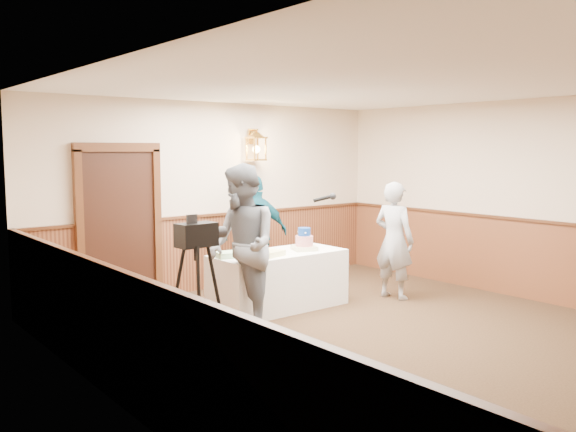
{
  "coord_description": "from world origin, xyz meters",
  "views": [
    {
      "loc": [
        -4.94,
        -4.35,
        2.11
      ],
      "look_at": [
        -0.07,
        1.7,
        1.25
      ],
      "focal_mm": 38.0,
      "sensor_mm": 36.0,
      "label": 1
    }
  ],
  "objects_px": {
    "sheet_cake_green": "(229,255)",
    "sheet_cake_yellow": "(270,253)",
    "tv_camera_rig": "(198,311)",
    "tiered_cake": "(304,241)",
    "baker": "(394,240)",
    "assistant_p": "(256,234)",
    "display_table": "(279,280)",
    "interviewer": "(242,247)"
  },
  "relations": [
    {
      "from": "display_table",
      "to": "sheet_cake_green",
      "type": "height_order",
      "value": "sheet_cake_green"
    },
    {
      "from": "tiered_cake",
      "to": "baker",
      "type": "bearing_deg",
      "value": -22.63
    },
    {
      "from": "assistant_p",
      "to": "sheet_cake_green",
      "type": "bearing_deg",
      "value": 48.21
    },
    {
      "from": "assistant_p",
      "to": "display_table",
      "type": "bearing_deg",
      "value": 82.53
    },
    {
      "from": "sheet_cake_green",
      "to": "baker",
      "type": "distance_m",
      "value": 2.42
    },
    {
      "from": "assistant_p",
      "to": "tv_camera_rig",
      "type": "relative_size",
      "value": 1.2
    },
    {
      "from": "tiered_cake",
      "to": "assistant_p",
      "type": "bearing_deg",
      "value": 96.15
    },
    {
      "from": "display_table",
      "to": "interviewer",
      "type": "distance_m",
      "value": 1.17
    },
    {
      "from": "sheet_cake_green",
      "to": "sheet_cake_yellow",
      "type": "bearing_deg",
      "value": -28.3
    },
    {
      "from": "display_table",
      "to": "baker",
      "type": "height_order",
      "value": "baker"
    },
    {
      "from": "interviewer",
      "to": "sheet_cake_yellow",
      "type": "bearing_deg",
      "value": 129.71
    },
    {
      "from": "display_table",
      "to": "sheet_cake_yellow",
      "type": "bearing_deg",
      "value": -149.75
    },
    {
      "from": "tiered_cake",
      "to": "sheet_cake_yellow",
      "type": "xyz_separation_m",
      "value": [
        -0.64,
        -0.07,
        -0.08
      ]
    },
    {
      "from": "tv_camera_rig",
      "to": "sheet_cake_yellow",
      "type": "bearing_deg",
      "value": 33.17
    },
    {
      "from": "tiered_cake",
      "to": "baker",
      "type": "height_order",
      "value": "baker"
    },
    {
      "from": "sheet_cake_yellow",
      "to": "interviewer",
      "type": "relative_size",
      "value": 0.18
    },
    {
      "from": "display_table",
      "to": "tv_camera_rig",
      "type": "height_order",
      "value": "tv_camera_rig"
    },
    {
      "from": "sheet_cake_green",
      "to": "tv_camera_rig",
      "type": "xyz_separation_m",
      "value": [
        -1.42,
        -1.66,
        -0.13
      ]
    },
    {
      "from": "interviewer",
      "to": "baker",
      "type": "distance_m",
      "value": 2.51
    },
    {
      "from": "sheet_cake_yellow",
      "to": "sheet_cake_green",
      "type": "height_order",
      "value": "sheet_cake_green"
    },
    {
      "from": "tv_camera_rig",
      "to": "interviewer",
      "type": "bearing_deg",
      "value": 37.95
    },
    {
      "from": "baker",
      "to": "sheet_cake_green",
      "type": "bearing_deg",
      "value": 64.51
    },
    {
      "from": "assistant_p",
      "to": "tv_camera_rig",
      "type": "height_order",
      "value": "assistant_p"
    },
    {
      "from": "sheet_cake_yellow",
      "to": "tv_camera_rig",
      "type": "distance_m",
      "value": 2.36
    },
    {
      "from": "sheet_cake_yellow",
      "to": "tv_camera_rig",
      "type": "relative_size",
      "value": 0.23
    },
    {
      "from": "tiered_cake",
      "to": "sheet_cake_yellow",
      "type": "relative_size",
      "value": 1.11
    },
    {
      "from": "tiered_cake",
      "to": "assistant_p",
      "type": "distance_m",
      "value": 0.98
    },
    {
      "from": "sheet_cake_green",
      "to": "baker",
      "type": "xyz_separation_m",
      "value": [
        2.32,
        -0.69,
        0.04
      ]
    },
    {
      "from": "sheet_cake_green",
      "to": "interviewer",
      "type": "relative_size",
      "value": 0.16
    },
    {
      "from": "tiered_cake",
      "to": "interviewer",
      "type": "distance_m",
      "value": 1.33
    },
    {
      "from": "tiered_cake",
      "to": "tv_camera_rig",
      "type": "height_order",
      "value": "tv_camera_rig"
    },
    {
      "from": "display_table",
      "to": "interviewer",
      "type": "xyz_separation_m",
      "value": [
        -0.9,
        -0.46,
        0.6
      ]
    },
    {
      "from": "display_table",
      "to": "tiered_cake",
      "type": "height_order",
      "value": "tiered_cake"
    },
    {
      "from": "tiered_cake",
      "to": "sheet_cake_yellow",
      "type": "bearing_deg",
      "value": -173.6
    },
    {
      "from": "sheet_cake_green",
      "to": "assistant_p",
      "type": "height_order",
      "value": "assistant_p"
    },
    {
      "from": "sheet_cake_green",
      "to": "interviewer",
      "type": "distance_m",
      "value": 0.61
    },
    {
      "from": "sheet_cake_yellow",
      "to": "assistant_p",
      "type": "distance_m",
      "value": 1.17
    },
    {
      "from": "display_table",
      "to": "baker",
      "type": "xyz_separation_m",
      "value": [
        1.6,
        -0.59,
        0.45
      ]
    },
    {
      "from": "baker",
      "to": "tv_camera_rig",
      "type": "xyz_separation_m",
      "value": [
        -3.74,
        -0.98,
        -0.18
      ]
    },
    {
      "from": "sheet_cake_green",
      "to": "interviewer",
      "type": "height_order",
      "value": "interviewer"
    },
    {
      "from": "sheet_cake_green",
      "to": "assistant_p",
      "type": "relative_size",
      "value": 0.18
    },
    {
      "from": "display_table",
      "to": "interviewer",
      "type": "relative_size",
      "value": 0.93
    }
  ]
}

